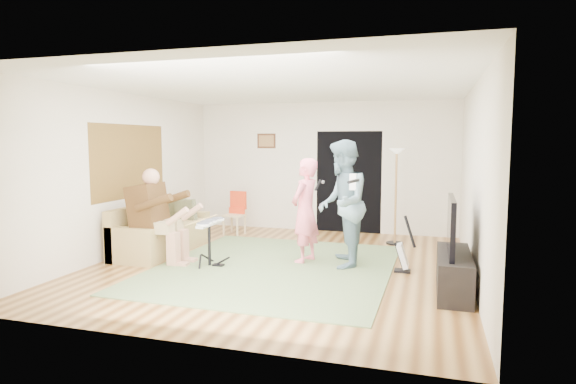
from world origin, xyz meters
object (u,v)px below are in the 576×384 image
object	(u,v)px
sofa	(158,236)
tv_cabinet	(454,273)
guitarist	(342,204)
singer	(305,211)
television	(451,225)
drum_kit	(209,246)
torchiere_lamp	(396,179)
dining_chair	(235,219)
guitar_spare	(403,256)

from	to	relation	value
sofa	tv_cabinet	size ratio (longest dim) A/B	1.44
guitarist	singer	bearing A→B (deg)	-108.39
guitarist	television	bearing A→B (deg)	50.74
singer	television	xyz separation A→B (m)	(2.12, -0.95, 0.03)
drum_kit	guitarist	size ratio (longest dim) A/B	0.38
torchiere_lamp	tv_cabinet	bearing A→B (deg)	-71.33
dining_chair	tv_cabinet	xyz separation A→B (m)	(4.12, -2.76, -0.06)
guitar_spare	tv_cabinet	bearing A→B (deg)	-50.50
singer	guitarist	xyz separation A→B (m)	(0.60, -0.09, 0.14)
guitar_spare	torchiere_lamp	bearing A→B (deg)	97.71
drum_kit	guitar_spare	xyz separation A→B (m)	(2.84, 0.51, -0.08)
drum_kit	television	distance (m)	3.50
guitarist	television	distance (m)	1.76
television	guitarist	bearing A→B (deg)	150.55
torchiere_lamp	television	size ratio (longest dim) A/B	1.54
sofa	tv_cabinet	world-z (taller)	sofa
dining_chair	tv_cabinet	world-z (taller)	dining_chair
guitarist	torchiere_lamp	bearing A→B (deg)	150.84
guitarist	drum_kit	bearing A→B (deg)	-83.22
sofa	torchiere_lamp	xyz separation A→B (m)	(3.87, 1.79, 0.94)
tv_cabinet	television	xyz separation A→B (m)	(-0.05, 0.00, 0.60)
sofa	guitar_spare	xyz separation A→B (m)	(4.13, -0.14, -0.03)
sofa	torchiere_lamp	size ratio (longest dim) A/B	1.15
television	torchiere_lamp	bearing A→B (deg)	107.73
dining_chair	television	bearing A→B (deg)	-26.88
drum_kit	torchiere_lamp	xyz separation A→B (m)	(2.58, 2.44, 0.89)
tv_cabinet	guitarist	bearing A→B (deg)	151.33
tv_cabinet	drum_kit	bearing A→B (deg)	175.27
tv_cabinet	sofa	bearing A→B (deg)	168.90
torchiere_lamp	tv_cabinet	distance (m)	3.04
guitarist	tv_cabinet	size ratio (longest dim) A/B	1.37
drum_kit	television	xyz separation A→B (m)	(3.45, -0.29, 0.54)
drum_kit	singer	size ratio (longest dim) A/B	0.44
television	tv_cabinet	bearing A→B (deg)	0.00
drum_kit	dining_chair	world-z (taller)	dining_chair
singer	tv_cabinet	xyz separation A→B (m)	(2.17, -0.95, -0.57)
sofa	guitar_spare	size ratio (longest dim) A/B	2.43
drum_kit	tv_cabinet	distance (m)	3.51
torchiere_lamp	drum_kit	bearing A→B (deg)	-136.58
guitar_spare	torchiere_lamp	distance (m)	2.17
sofa	tv_cabinet	bearing A→B (deg)	-11.10
drum_kit	guitarist	world-z (taller)	guitarist
sofa	guitarist	bearing A→B (deg)	-1.38
torchiere_lamp	dining_chair	bearing A→B (deg)	179.49
sofa	drum_kit	size ratio (longest dim) A/B	2.81
dining_chair	tv_cabinet	bearing A→B (deg)	-26.56
drum_kit	guitar_spare	world-z (taller)	guitar_spare
torchiere_lamp	guitarist	bearing A→B (deg)	-109.35
sofa	television	xyz separation A→B (m)	(4.74, -0.94, 0.58)
guitar_spare	guitarist	bearing A→B (deg)	176.24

